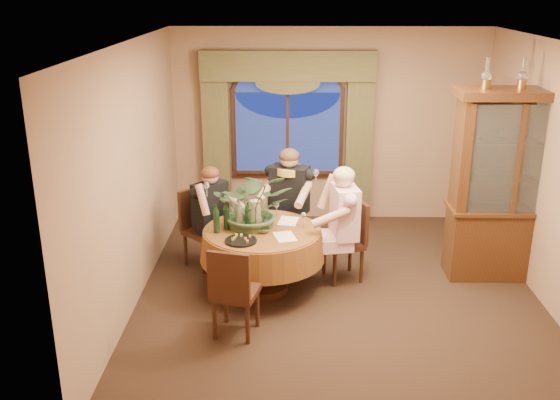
{
  "coord_description": "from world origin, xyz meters",
  "views": [
    {
      "loc": [
        -0.54,
        -6.39,
        3.36
      ],
      "look_at": [
        -0.66,
        0.09,
        1.1
      ],
      "focal_mm": 40.0,
      "sensor_mm": 36.0,
      "label": 1
    }
  ],
  "objects_px": {
    "oil_lamp_left": "(487,73)",
    "oil_lamp_center": "(523,73)",
    "wine_bottle_1": "(248,216)",
    "dining_table": "(262,260)",
    "person_pink": "(344,227)",
    "chair_front_left": "(236,290)",
    "wine_bottle_2": "(227,216)",
    "chair_back_right": "(281,220)",
    "person_back": "(211,218)",
    "chair_back": "(204,230)",
    "stoneware_vase": "(255,213)",
    "centerpiece_plant": "(254,177)",
    "china_cabinet": "(509,186)",
    "chair_right": "(343,241)",
    "oil_lamp_right": "(559,73)",
    "wine_bottle_0": "(239,214)",
    "wine_bottle_3": "(216,219)",
    "person_scarf": "(290,204)",
    "olive_bowl": "(263,230)"
  },
  "relations": [
    {
      "from": "oil_lamp_right",
      "to": "wine_bottle_3",
      "type": "relative_size",
      "value": 1.03
    },
    {
      "from": "stoneware_vase",
      "to": "wine_bottle_0",
      "type": "distance_m",
      "value": 0.19
    },
    {
      "from": "chair_right",
      "to": "wine_bottle_3",
      "type": "xyz_separation_m",
      "value": [
        -1.44,
        -0.42,
        0.44
      ]
    },
    {
      "from": "china_cabinet",
      "to": "wine_bottle_1",
      "type": "height_order",
      "value": "china_cabinet"
    },
    {
      "from": "dining_table",
      "to": "wine_bottle_3",
      "type": "xyz_separation_m",
      "value": [
        -0.5,
        -0.11,
        0.54
      ]
    },
    {
      "from": "wine_bottle_1",
      "to": "person_pink",
      "type": "bearing_deg",
      "value": 9.75
    },
    {
      "from": "wine_bottle_3",
      "to": "chair_back",
      "type": "bearing_deg",
      "value": 108.6
    },
    {
      "from": "china_cabinet",
      "to": "chair_back_right",
      "type": "xyz_separation_m",
      "value": [
        -2.66,
        0.55,
        -0.65
      ]
    },
    {
      "from": "oil_lamp_center",
      "to": "wine_bottle_1",
      "type": "distance_m",
      "value": 3.4
    },
    {
      "from": "china_cabinet",
      "to": "chair_back",
      "type": "bearing_deg",
      "value": 176.76
    },
    {
      "from": "oil_lamp_right",
      "to": "wine_bottle_0",
      "type": "bearing_deg",
      "value": -173.31
    },
    {
      "from": "oil_lamp_center",
      "to": "olive_bowl",
      "type": "bearing_deg",
      "value": -169.34
    },
    {
      "from": "oil_lamp_left",
      "to": "oil_lamp_center",
      "type": "relative_size",
      "value": 1.0
    },
    {
      "from": "oil_lamp_center",
      "to": "chair_back",
      "type": "bearing_deg",
      "value": 176.76
    },
    {
      "from": "oil_lamp_center",
      "to": "wine_bottle_1",
      "type": "bearing_deg",
      "value": -170.97
    },
    {
      "from": "person_back",
      "to": "person_scarf",
      "type": "relative_size",
      "value": 0.9
    },
    {
      "from": "chair_back_right",
      "to": "olive_bowl",
      "type": "height_order",
      "value": "chair_back_right"
    },
    {
      "from": "chair_front_left",
      "to": "centerpiece_plant",
      "type": "height_order",
      "value": "centerpiece_plant"
    },
    {
      "from": "dining_table",
      "to": "chair_back",
      "type": "height_order",
      "value": "chair_back"
    },
    {
      "from": "oil_lamp_center",
      "to": "chair_back",
      "type": "xyz_separation_m",
      "value": [
        -3.6,
        0.2,
        -1.95
      ]
    },
    {
      "from": "dining_table",
      "to": "person_pink",
      "type": "xyz_separation_m",
      "value": [
        0.93,
        0.16,
        0.35
      ]
    },
    {
      "from": "oil_lamp_left",
      "to": "chair_back",
      "type": "distance_m",
      "value": 3.76
    },
    {
      "from": "oil_lamp_right",
      "to": "chair_front_left",
      "type": "xyz_separation_m",
      "value": [
        -3.46,
        -1.4,
        -1.95
      ]
    },
    {
      "from": "dining_table",
      "to": "person_pink",
      "type": "relative_size",
      "value": 0.98
    },
    {
      "from": "chair_front_left",
      "to": "centerpiece_plant",
      "type": "bearing_deg",
      "value": 96.29
    },
    {
      "from": "chair_right",
      "to": "person_back",
      "type": "bearing_deg",
      "value": 61.37
    },
    {
      "from": "chair_back_right",
      "to": "chair_front_left",
      "type": "xyz_separation_m",
      "value": [
        -0.41,
        -1.95,
        0.0
      ]
    },
    {
      "from": "dining_table",
      "to": "person_back",
      "type": "relative_size",
      "value": 1.08
    },
    {
      "from": "stoneware_vase",
      "to": "chair_back_right",
      "type": "bearing_deg",
      "value": 72.53
    },
    {
      "from": "person_pink",
      "to": "oil_lamp_left",
      "type": "bearing_deg",
      "value": -88.8
    },
    {
      "from": "chair_back_right",
      "to": "chair_back",
      "type": "distance_m",
      "value": 1.0
    },
    {
      "from": "oil_lamp_right",
      "to": "oil_lamp_center",
      "type": "bearing_deg",
      "value": 180.0
    },
    {
      "from": "chair_back",
      "to": "wine_bottle_2",
      "type": "xyz_separation_m",
      "value": [
        0.36,
        -0.66,
        0.44
      ]
    },
    {
      "from": "china_cabinet",
      "to": "wine_bottle_0",
      "type": "height_order",
      "value": "china_cabinet"
    },
    {
      "from": "chair_back",
      "to": "chair_front_left",
      "type": "relative_size",
      "value": 1.0
    },
    {
      "from": "oil_lamp_right",
      "to": "chair_back",
      "type": "relative_size",
      "value": 0.35
    },
    {
      "from": "chair_front_left",
      "to": "wine_bottle_2",
      "type": "height_order",
      "value": "wine_bottle_2"
    },
    {
      "from": "oil_lamp_center",
      "to": "oil_lamp_right",
      "type": "bearing_deg",
      "value": 0.0
    },
    {
      "from": "oil_lamp_center",
      "to": "oil_lamp_right",
      "type": "height_order",
      "value": "same"
    },
    {
      "from": "oil_lamp_left",
      "to": "chair_front_left",
      "type": "height_order",
      "value": "oil_lamp_left"
    },
    {
      "from": "person_back",
      "to": "person_scarf",
      "type": "bearing_deg",
      "value": 149.24
    },
    {
      "from": "chair_back_right",
      "to": "person_pink",
      "type": "relative_size",
      "value": 0.67
    },
    {
      "from": "chair_back",
      "to": "centerpiece_plant",
      "type": "bearing_deg",
      "value": 91.43
    },
    {
      "from": "person_scarf",
      "to": "centerpiece_plant",
      "type": "relative_size",
      "value": 1.52
    },
    {
      "from": "dining_table",
      "to": "chair_back_right",
      "type": "relative_size",
      "value": 1.47
    },
    {
      "from": "chair_front_left",
      "to": "person_back",
      "type": "xyz_separation_m",
      "value": [
        -0.44,
        1.55,
        0.18
      ]
    },
    {
      "from": "chair_front_left",
      "to": "olive_bowl",
      "type": "bearing_deg",
      "value": 87.92
    },
    {
      "from": "chair_back_right",
      "to": "wine_bottle_2",
      "type": "distance_m",
      "value": 1.24
    },
    {
      "from": "oil_lamp_left",
      "to": "chair_back",
      "type": "xyz_separation_m",
      "value": [
        -3.21,
        0.2,
        -1.95
      ]
    },
    {
      "from": "chair_right",
      "to": "centerpiece_plant",
      "type": "xyz_separation_m",
      "value": [
        -1.04,
        -0.2,
        0.85
      ]
    }
  ]
}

